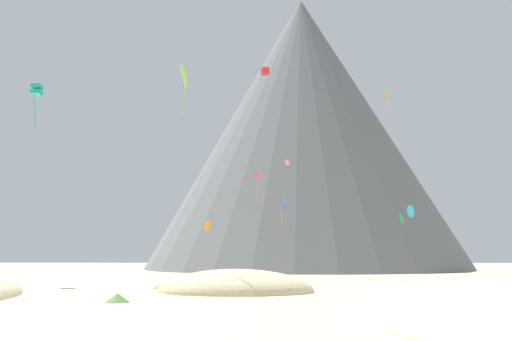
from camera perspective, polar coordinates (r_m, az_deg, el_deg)
ground_plane at (r=26.27m, az=-12.53°, el=-15.99°), size 400.00×400.00×0.00m
dune_foreground_left at (r=27.64m, az=24.78°, el=-15.03°), size 14.58×25.74×3.23m
dune_midground at (r=43.16m, az=-2.36°, el=-13.67°), size 13.33×10.46×3.80m
bush_ridge_crest at (r=34.59m, az=-15.54°, el=-13.83°), size 2.36×2.36×0.59m
bush_far_left at (r=40.85m, az=-5.43°, el=-13.37°), size 2.40×2.40×0.71m
bush_near_left at (r=47.78m, az=-10.66°, el=-12.83°), size 2.39×2.39×0.52m
rock_massif at (r=122.44m, az=6.10°, el=3.65°), size 104.59×104.59×67.87m
kite_orange_low at (r=64.24m, az=-5.59°, el=-6.31°), size 0.77×0.66×1.18m
kite_teal_mid at (r=65.71m, az=-23.75°, el=8.37°), size 1.10×1.15×5.44m
kite_green_low at (r=75.33m, az=16.18°, el=-5.34°), size 1.39×1.69×1.59m
kite_pink_mid at (r=78.58m, az=3.60°, el=0.90°), size 0.76×0.66×0.82m
kite_lime_mid at (r=49.01m, az=-8.32°, el=10.52°), size 1.43×2.49×4.97m
kite_cyan_low at (r=83.71m, az=17.28°, el=-4.46°), size 1.08×2.02×1.99m
kite_blue_low at (r=61.84m, az=3.22°, el=-3.89°), size 0.78×1.28×3.32m
kite_red_high at (r=86.93m, az=1.02°, el=11.25°), size 1.53×1.53×1.15m
kite_gold_mid at (r=58.57m, az=14.60°, el=7.73°), size 0.41×0.68×3.56m
kite_rainbow_mid at (r=79.16m, az=0.14°, el=-0.65°), size 1.62×1.69×4.15m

